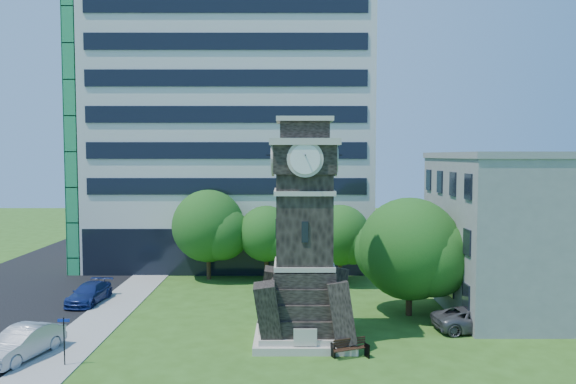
{
  "coord_description": "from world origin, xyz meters",
  "views": [
    {
      "loc": [
        2.09,
        -28.53,
        10.18
      ],
      "look_at": [
        2.13,
        7.2,
        7.85
      ],
      "focal_mm": 35.0,
      "sensor_mm": 36.0,
      "label": 1
    }
  ],
  "objects_px": {
    "car_street_north": "(89,293)",
    "car_east_lot": "(476,319)",
    "car_street_mid": "(22,343)",
    "clock_tower": "(304,245)",
    "park_bench": "(350,347)",
    "street_sign": "(64,336)"
  },
  "relations": [
    {
      "from": "clock_tower",
      "to": "street_sign",
      "type": "distance_m",
      "value": 12.93
    },
    {
      "from": "park_bench",
      "to": "clock_tower",
      "type": "bearing_deg",
      "value": 106.51
    },
    {
      "from": "car_street_mid",
      "to": "park_bench",
      "type": "height_order",
      "value": "car_street_mid"
    },
    {
      "from": "clock_tower",
      "to": "car_street_north",
      "type": "distance_m",
      "value": 17.13
    },
    {
      "from": "clock_tower",
      "to": "car_street_mid",
      "type": "height_order",
      "value": "clock_tower"
    },
    {
      "from": "car_street_mid",
      "to": "street_sign",
      "type": "xyz_separation_m",
      "value": [
        2.51,
        -1.01,
        0.7
      ]
    },
    {
      "from": "park_bench",
      "to": "street_sign",
      "type": "distance_m",
      "value": 14.04
    },
    {
      "from": "car_street_mid",
      "to": "street_sign",
      "type": "height_order",
      "value": "street_sign"
    },
    {
      "from": "street_sign",
      "to": "clock_tower",
      "type": "bearing_deg",
      "value": 17.01
    },
    {
      "from": "park_bench",
      "to": "street_sign",
      "type": "height_order",
      "value": "street_sign"
    },
    {
      "from": "park_bench",
      "to": "street_sign",
      "type": "bearing_deg",
      "value": 162.48
    },
    {
      "from": "car_east_lot",
      "to": "park_bench",
      "type": "bearing_deg",
      "value": 111.74
    },
    {
      "from": "car_street_mid",
      "to": "car_east_lot",
      "type": "height_order",
      "value": "car_street_mid"
    },
    {
      "from": "car_street_mid",
      "to": "clock_tower",
      "type": "bearing_deg",
      "value": 26.61
    },
    {
      "from": "clock_tower",
      "to": "car_east_lot",
      "type": "xyz_separation_m",
      "value": [
        10.03,
        1.47,
        -4.6
      ]
    },
    {
      "from": "car_street_north",
      "to": "car_east_lot",
      "type": "relative_size",
      "value": 0.94
    },
    {
      "from": "car_street_mid",
      "to": "car_street_north",
      "type": "xyz_separation_m",
      "value": [
        -0.4,
        10.64,
        -0.12
      ]
    },
    {
      "from": "car_street_north",
      "to": "car_street_mid",
      "type": "bearing_deg",
      "value": -83.03
    },
    {
      "from": "car_street_north",
      "to": "park_bench",
      "type": "xyz_separation_m",
      "value": [
        16.86,
        -10.45,
        -0.18
      ]
    },
    {
      "from": "car_street_mid",
      "to": "car_east_lot",
      "type": "distance_m",
      "value": 24.64
    },
    {
      "from": "car_street_mid",
      "to": "street_sign",
      "type": "relative_size",
      "value": 2.01
    },
    {
      "from": "car_east_lot",
      "to": "park_bench",
      "type": "distance_m",
      "value": 8.87
    }
  ]
}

